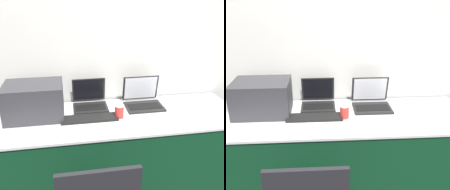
# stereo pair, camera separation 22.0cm
# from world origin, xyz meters

# --- Properties ---
(wall_back) EXTENTS (8.00, 0.05, 2.60)m
(wall_back) POSITION_xyz_m (0.00, 0.77, 1.30)
(wall_back) COLOR silver
(wall_back) RESTS_ON ground_plane
(table) EXTENTS (2.10, 0.72, 0.78)m
(table) POSITION_xyz_m (0.00, 0.35, 0.39)
(table) COLOR #0C381E
(table) RESTS_ON ground_plane
(printer) EXTENTS (0.47, 0.36, 0.29)m
(printer) POSITION_xyz_m (-0.72, 0.46, 0.94)
(printer) COLOR #333338
(printer) RESTS_ON table
(laptop_left) EXTENTS (0.31, 0.29, 0.25)m
(laptop_left) POSITION_xyz_m (-0.24, 0.59, 0.84)
(laptop_left) COLOR black
(laptop_left) RESTS_ON table
(laptop_right) EXTENTS (0.34, 0.30, 0.26)m
(laptop_right) POSITION_xyz_m (0.24, 0.53, 0.84)
(laptop_right) COLOR black
(laptop_right) RESTS_ON table
(external_keyboard) EXTENTS (0.47, 0.14, 0.02)m
(external_keyboard) POSITION_xyz_m (-0.27, 0.32, 0.79)
(external_keyboard) COLOR black
(external_keyboard) RESTS_ON table
(coffee_cup) EXTENTS (0.08, 0.08, 0.11)m
(coffee_cup) POSITION_xyz_m (-0.02, 0.32, 0.84)
(coffee_cup) COLOR red
(coffee_cup) RESTS_ON table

